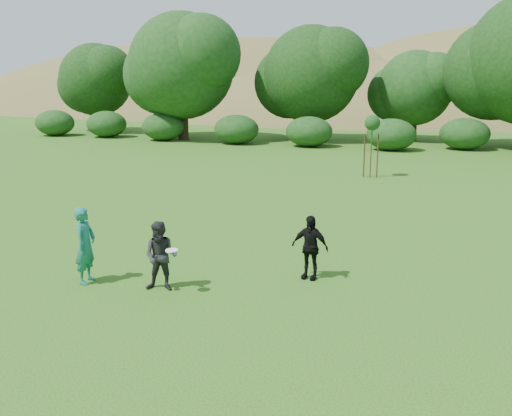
% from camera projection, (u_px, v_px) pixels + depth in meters
% --- Properties ---
extents(ground, '(120.00, 120.00, 0.00)m').
position_uv_depth(ground, '(217.00, 284.00, 12.86)').
color(ground, '#19470C').
rests_on(ground, ground).
extents(player_teal, '(0.49, 0.68, 1.75)m').
position_uv_depth(player_teal, '(85.00, 245.00, 12.79)').
color(player_teal, '#186D5B').
rests_on(player_teal, ground).
extents(player_grey, '(0.84, 0.71, 1.54)m').
position_uv_depth(player_grey, '(161.00, 256.00, 12.36)').
color(player_grey, '#242527').
rests_on(player_grey, ground).
extents(player_black, '(0.93, 0.51, 1.50)m').
position_uv_depth(player_black, '(310.00, 247.00, 13.08)').
color(player_black, black).
rests_on(player_black, ground).
extents(frisbee, '(0.27, 0.27, 0.04)m').
position_uv_depth(frisbee, '(172.00, 250.00, 12.03)').
color(frisbee, white).
rests_on(frisbee, ground).
extents(sapling, '(0.70, 0.70, 2.85)m').
position_uv_depth(sapling, '(372.00, 125.00, 25.71)').
color(sapling, '#3B2817').
rests_on(sapling, ground).
extents(hillside, '(150.00, 72.00, 52.00)m').
position_uv_depth(hillside, '(391.00, 197.00, 79.40)').
color(hillside, olive).
rests_on(hillside, ground).
extents(tree_row, '(53.92, 10.38, 9.62)m').
position_uv_depth(tree_row, '(418.00, 71.00, 37.49)').
color(tree_row, '#3A2616').
rests_on(tree_row, ground).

